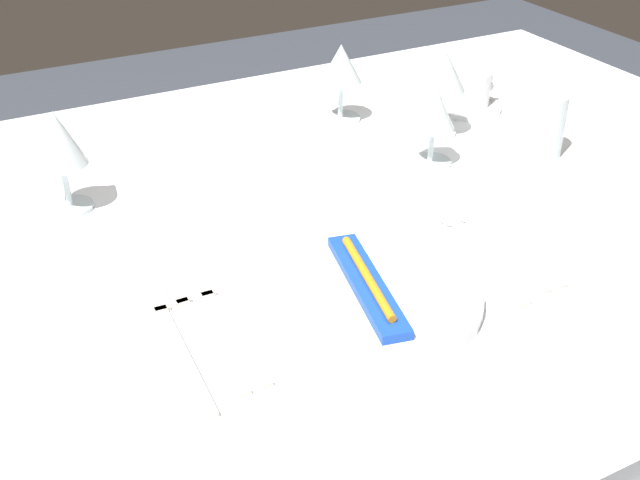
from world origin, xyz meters
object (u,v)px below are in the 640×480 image
Objects in this scene: coffee_cup_left at (470,88)px; spoon_dessert at (492,236)px; wine_glass_centre at (341,68)px; toothbrush_package at (367,283)px; wine_glass_far at (434,112)px; fork_outer at (226,323)px; fork_inner at (202,330)px; wine_glass_left at (58,143)px; spoon_soup at (477,240)px; wine_glass_right at (443,72)px; dinner_knife at (472,258)px; drink_tumbler at (545,125)px; dinner_plate at (367,295)px; fork_salad at (177,343)px.

spoon_dessert is at bearing -122.62° from coffee_cup_left.
wine_glass_centre is (0.01, 0.45, 0.09)m from spoon_dessert.
coffee_cup_left is at bearing 42.53° from toothbrush_package.
fork_outer is at bearing -151.85° from wine_glass_far.
coffee_cup_left is at bearing 39.42° from wine_glass_far.
spoon_dessert is (0.42, 0.01, 0.00)m from fork_inner.
fork_inner is at bearing -79.23° from wine_glass_left.
fork_inner is at bearing -153.27° from wine_glass_far.
wine_glass_centre is (0.04, 0.45, 0.09)m from spoon_soup.
fork_inner is 0.65m from wine_glass_right.
spoon_dessert reaches higher than fork_inner.
spoon_dessert is (0.39, 0.01, 0.00)m from fork_outer.
drink_tumbler is at bearing 34.90° from dinner_knife.
spoon_dessert is at bearing 1.70° from fork_inner.
fork_salad is at bearing 173.41° from dinner_plate.
toothbrush_package is 0.48m from wine_glass_left.
wine_glass_right is (0.35, 0.36, 0.08)m from toothbrush_package.
dinner_plate is 0.48m from wine_glass_left.
wine_glass_right is at bearing -2.71° from wine_glass_left.
fork_salad is 1.75× the size of wine_glass_far.
spoon_soup is at bearing -146.41° from drink_tumbler.
wine_glass_left is (-0.49, 0.34, 0.10)m from spoon_dessert.
coffee_cup_left is (0.30, 0.41, 0.04)m from dinner_knife.
fork_inner is at bearing -164.25° from drink_tumbler.
wine_glass_right is (0.52, 0.33, 0.11)m from fork_outer.
wine_glass_right is 1.48× the size of drink_tumbler.
wine_glass_left reaches higher than fork_inner.
dinner_plate is at bearing -174.68° from dinner_knife.
dinner_knife is 0.58m from wine_glass_left.
spoon_dessert is at bearing 28.91° from dinner_knife.
fork_inner is at bearing -149.19° from wine_glass_right.
coffee_cup_left is 0.15m from wine_glass_right.
coffee_cup_left is at bearing 87.03° from drink_tumbler.
wine_glass_centre is (0.43, 0.46, 0.09)m from fork_inner.
coffee_cup_left is (0.70, 0.40, 0.04)m from fork_salad.
spoon_dessert is at bearing -91.57° from wine_glass_centre.
wine_glass_left is (-0.26, 0.39, 0.08)m from toothbrush_package.
dinner_knife is 1.07× the size of spoon_dessert.
toothbrush_package is 1.62× the size of wine_glass_far.
spoon_soup is 0.02m from spoon_dessert.
dinner_plate is at bearing -115.55° from wine_glass_centre.
toothbrush_package is at bearing -6.59° from fork_salad.
drink_tumbler is (0.22, -0.27, -0.04)m from wine_glass_centre.
wine_glass_right is (0.58, 0.34, 0.11)m from fork_salad.
fork_inner is (-0.19, 0.03, -0.02)m from toothbrush_package.
toothbrush_package is 0.55m from wine_glass_centre.
wine_glass_right is at bearing 67.58° from spoon_dessert.
drink_tumbler is (0.23, 0.17, 0.05)m from spoon_dessert.
spoon_dessert reaches higher than fork_outer.
wine_glass_far reaches higher than dinner_knife.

